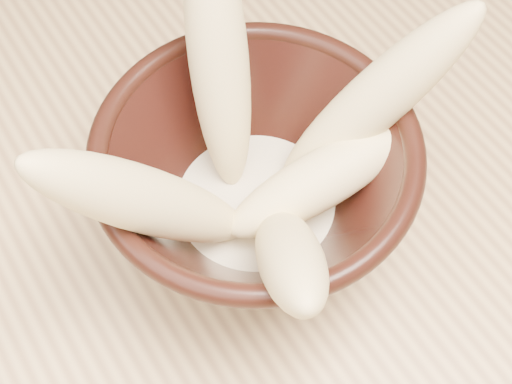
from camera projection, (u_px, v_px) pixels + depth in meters
table at (241, 345)px, 0.56m from camera, size 1.20×0.80×0.75m
bowl at (256, 184)px, 0.47m from camera, size 0.21×0.21×0.11m
milk_puddle at (256, 206)px, 0.49m from camera, size 0.12×0.12×0.02m
banana_upright at (219, 60)px, 0.45m from camera, size 0.08×0.12×0.18m
banana_left at (149, 201)px, 0.41m from camera, size 0.15×0.06×0.17m
banana_right at (373, 102)px, 0.45m from camera, size 0.15×0.08×0.16m
banana_across at (319, 181)px, 0.46m from camera, size 0.14×0.05×0.07m
banana_front at (290, 257)px, 0.41m from camera, size 0.10×0.14×0.13m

